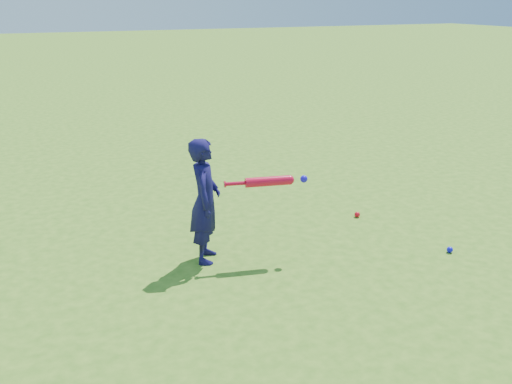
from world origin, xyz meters
TOP-DOWN VIEW (x-y plane):
  - ground at (0.00, 0.00)m, footprint 80.00×80.00m
  - child at (0.79, -0.28)m, footprint 0.45×0.53m
  - ground_ball_red at (2.78, 0.08)m, footprint 0.07×0.07m
  - ground_ball_blue at (3.10, -1.13)m, footprint 0.06×0.06m
  - bat_swing at (1.41, -0.45)m, footprint 0.81×0.22m

SIDE VIEW (x-z plane):
  - ground at x=0.00m, z-range 0.00..0.00m
  - ground_ball_blue at x=3.10m, z-range 0.00..0.06m
  - ground_ball_red at x=2.78m, z-range 0.00..0.07m
  - child at x=0.79m, z-range 0.00..1.23m
  - bat_swing at x=1.41m, z-range 0.74..0.83m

